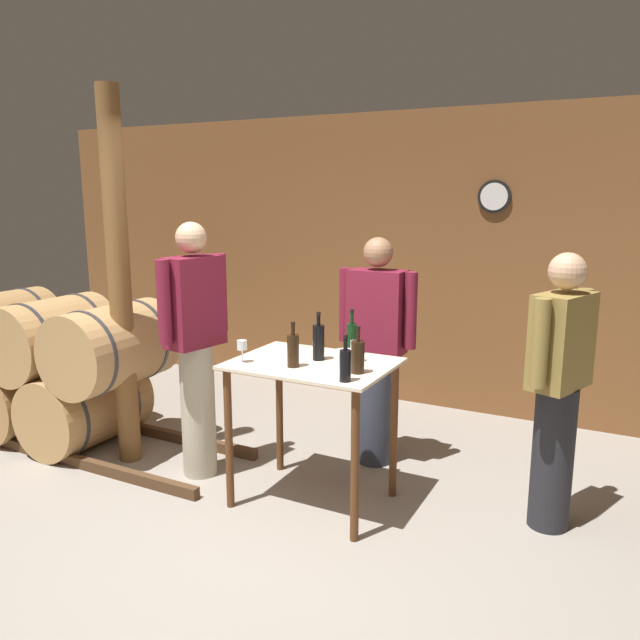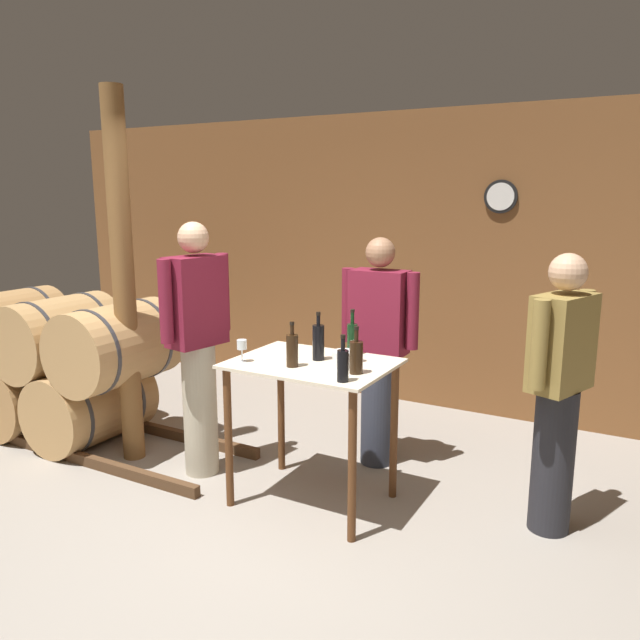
{
  "view_description": "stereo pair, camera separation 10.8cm",
  "coord_description": "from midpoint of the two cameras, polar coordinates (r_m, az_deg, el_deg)",
  "views": [
    {
      "loc": [
        1.87,
        -2.5,
        1.98
      ],
      "look_at": [
        0.1,
        0.92,
        1.19
      ],
      "focal_mm": 35.0,
      "sensor_mm": 36.0,
      "label": 1
    },
    {
      "loc": [
        1.97,
        -2.45,
        1.98
      ],
      "look_at": [
        0.1,
        0.92,
        1.19
      ],
      "focal_mm": 35.0,
      "sensor_mm": 36.0,
      "label": 2
    }
  ],
  "objects": [
    {
      "name": "barrel_rack",
      "position": [
        5.64,
        -24.67,
        -3.99
      ],
      "size": [
        4.04,
        0.88,
        1.17
      ],
      "color": "#4C331E",
      "rests_on": "ground_plane"
    },
    {
      "name": "wine_glass_near_center",
      "position": [
        3.89,
        2.5,
        -2.42
      ],
      "size": [
        0.07,
        0.07,
        0.13
      ],
      "color": "silver",
      "rests_on": "tasting_table"
    },
    {
      "name": "wooden_post",
      "position": [
        4.7,
        -18.49,
        3.3
      ],
      "size": [
        0.16,
        0.16,
        2.7
      ],
      "color": "brown",
      "rests_on": "ground_plane"
    },
    {
      "name": "person_visitor_with_scarf",
      "position": [
        3.86,
        20.19,
        -5.79
      ],
      "size": [
        0.34,
        0.56,
        1.65
      ],
      "color": "#232328",
      "rests_on": "ground_plane"
    },
    {
      "name": "person_host",
      "position": [
        4.52,
        4.5,
        -2.46
      ],
      "size": [
        0.59,
        0.24,
        1.67
      ],
      "color": "#333847",
      "rests_on": "ground_plane"
    },
    {
      "name": "back_wall",
      "position": [
        5.85,
        8.1,
        5.32
      ],
      "size": [
        8.4,
        0.08,
        2.7
      ],
      "color": "brown",
      "rests_on": "ground_plane"
    },
    {
      "name": "wine_glass_near_left",
      "position": [
        3.9,
        -7.94,
        -2.39
      ],
      "size": [
        0.06,
        0.06,
        0.14
      ],
      "color": "silver",
      "rests_on": "tasting_table"
    },
    {
      "name": "ice_bucket",
      "position": [
        3.78,
        1.52,
        -3.58
      ],
      "size": [
        0.15,
        0.15,
        0.1
      ],
      "color": "white",
      "rests_on": "tasting_table"
    },
    {
      "name": "wine_bottle_center",
      "position": [
        4.06,
        2.16,
        -1.6
      ],
      "size": [
        0.07,
        0.07,
        0.3
      ],
      "color": "black",
      "rests_on": "tasting_table"
    },
    {
      "name": "wine_bottle_far_right",
      "position": [
        3.48,
        1.44,
        -4.04
      ],
      "size": [
        0.07,
        0.07,
        0.27
      ],
      "color": "black",
      "rests_on": "tasting_table"
    },
    {
      "name": "tasting_table",
      "position": [
        3.96,
        -1.46,
        -6.54
      ],
      "size": [
        0.99,
        0.74,
        0.94
      ],
      "color": "beige",
      "rests_on": "ground_plane"
    },
    {
      "name": "person_visitor_bearded",
      "position": [
        4.39,
        -12.01,
        -2.21
      ],
      "size": [
        0.29,
        0.58,
        1.79
      ],
      "color": "#B7AD93",
      "rests_on": "ground_plane"
    },
    {
      "name": "wine_bottle_far_left",
      "position": [
        3.77,
        -3.3,
        -2.73
      ],
      "size": [
        0.07,
        0.07,
        0.28
      ],
      "color": "black",
      "rests_on": "tasting_table"
    },
    {
      "name": "wine_bottle_left",
      "position": [
        3.92,
        -0.93,
        -1.98
      ],
      "size": [
        0.08,
        0.08,
        0.31
      ],
      "color": "black",
      "rests_on": "tasting_table"
    },
    {
      "name": "wine_bottle_right",
      "position": [
        3.64,
        2.62,
        -3.31
      ],
      "size": [
        0.08,
        0.08,
        0.28
      ],
      "color": "black",
      "rests_on": "tasting_table"
    },
    {
      "name": "ground_plane",
      "position": [
        3.7,
        -9.45,
        -20.88
      ],
      "size": [
        14.0,
        14.0,
        0.0
      ],
      "primitive_type": "plane",
      "color": "gray"
    }
  ]
}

